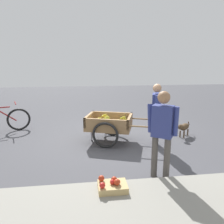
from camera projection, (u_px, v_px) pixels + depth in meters
name	position (u px, v px, depth m)	size (l,w,h in m)	color
ground_plane	(114.00, 139.00, 5.85)	(24.00, 24.00, 0.00)	#47474C
fruit_cart	(109.00, 125.00, 5.56)	(1.81, 1.24, 0.72)	#937047
vendor_person	(156.00, 110.00, 5.24)	(0.30, 0.54, 1.50)	#333851
bicycle	(0.00, 121.00, 6.26)	(1.59, 0.67, 0.85)	black
dog	(184.00, 127.00, 5.94)	(0.53, 0.48, 0.40)	#4C3823
plastic_bucket	(162.00, 123.00, 6.82)	(0.28, 0.28, 0.27)	#B21E1E
apple_crate	(112.00, 189.00, 3.34)	(0.44, 0.32, 0.31)	tan
bystander_person	(162.00, 128.00, 3.71)	(0.44, 0.40, 1.55)	#4C4742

